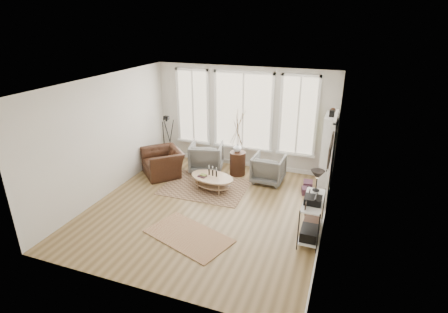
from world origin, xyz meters
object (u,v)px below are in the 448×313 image
at_px(coffee_table, 212,179).
at_px(armchair_left, 206,157).
at_px(low_shelf, 312,214).
at_px(bookcase, 328,151).
at_px(side_table, 238,144).
at_px(accent_chair, 163,162).
at_px(armchair_right, 269,169).

distance_m(coffee_table, armchair_left, 1.22).
height_order(low_shelf, coffee_table, low_shelf).
bearing_deg(bookcase, armchair_left, -175.85).
bearing_deg(side_table, accent_chair, -159.66).
relative_size(coffee_table, armchair_right, 1.57).
bearing_deg(side_table, low_shelf, -45.52).
distance_m(bookcase, accent_chair, 4.45).
height_order(armchair_right, accent_chair, armchair_right).
relative_size(armchair_left, armchair_right, 1.11).
height_order(bookcase, side_table, bookcase).
bearing_deg(low_shelf, accent_chair, 159.12).
xyz_separation_m(bookcase, accent_chair, (-4.32, -0.89, -0.59)).
xyz_separation_m(armchair_left, side_table, (0.91, 0.07, 0.48)).
xyz_separation_m(bookcase, armchair_right, (-1.44, -0.34, -0.58)).
relative_size(bookcase, low_shelf, 1.58).
relative_size(armchair_right, side_table, 0.44).
bearing_deg(armchair_left, coffee_table, 105.04).
distance_m(coffee_table, accent_chair, 1.68).
xyz_separation_m(bookcase, coffee_table, (-2.69, -1.30, -0.67)).
height_order(bookcase, accent_chair, bookcase).
relative_size(side_table, accent_chair, 1.67).
xyz_separation_m(coffee_table, accent_chair, (-1.63, 0.40, 0.07)).
xyz_separation_m(side_table, accent_chair, (-1.95, -0.72, -0.53)).
xyz_separation_m(low_shelf, coffee_table, (-2.63, 1.22, -0.22)).
distance_m(coffee_table, armchair_right, 1.57).
distance_m(armchair_right, side_table, 1.07).
relative_size(armchair_right, accent_chair, 0.74).
bearing_deg(armchair_right, bookcase, -164.78).
bearing_deg(low_shelf, armchair_right, 122.49).
distance_m(bookcase, armchair_left, 3.33).
bearing_deg(armchair_left, armchair_right, 162.67).
distance_m(low_shelf, armchair_left, 3.95).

